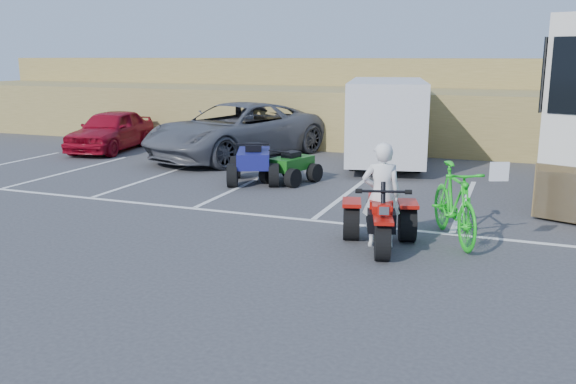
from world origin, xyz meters
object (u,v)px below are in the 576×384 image
(green_dirt_bike, at_px, (454,203))
(quad_atv_green, at_px, (291,182))
(rider, at_px, (381,195))
(cargo_trailer, at_px, (386,119))
(red_car, at_px, (111,130))
(quad_atv_blue, at_px, (254,182))
(grey_pickup, at_px, (236,131))
(red_trike_atv, at_px, (380,248))

(green_dirt_bike, height_order, quad_atv_green, green_dirt_bike)
(rider, xyz_separation_m, cargo_trailer, (-1.68, 8.20, 0.45))
(red_car, height_order, quad_atv_green, red_car)
(red_car, bearing_deg, quad_atv_blue, -33.91)
(cargo_trailer, bearing_deg, green_dirt_bike, -81.13)
(green_dirt_bike, relative_size, quad_atv_blue, 1.32)
(rider, distance_m, red_car, 13.30)
(green_dirt_bike, bearing_deg, quad_atv_green, 116.45)
(grey_pickup, relative_size, red_car, 1.52)
(rider, relative_size, cargo_trailer, 0.32)
(red_car, bearing_deg, green_dirt_bike, -37.04)
(grey_pickup, distance_m, cargo_trailer, 4.78)
(green_dirt_bike, distance_m, quad_atv_green, 5.83)
(red_trike_atv, bearing_deg, quad_atv_green, 110.63)
(cargo_trailer, bearing_deg, red_car, 173.07)
(rider, bearing_deg, quad_atv_green, -68.83)
(red_trike_atv, xyz_separation_m, green_dirt_bike, (1.09, 0.92, 0.68))
(quad_atv_blue, height_order, quad_atv_green, quad_atv_blue)
(rider, bearing_deg, cargo_trailer, -93.85)
(red_trike_atv, xyz_separation_m, quad_atv_blue, (-4.27, 4.29, 0.00))
(red_trike_atv, xyz_separation_m, rider, (-0.04, 0.14, 0.90))
(red_car, bearing_deg, quad_atv_green, -29.17)
(rider, relative_size, quad_atv_blue, 1.05)
(grey_pickup, bearing_deg, quad_atv_blue, -37.89)
(green_dirt_bike, bearing_deg, cargo_trailer, 86.88)
(red_trike_atv, height_order, red_car, red_car)
(red_trike_atv, distance_m, cargo_trailer, 8.62)
(rider, bearing_deg, quad_atv_blue, -59.87)
(red_trike_atv, bearing_deg, red_car, 130.46)
(grey_pickup, relative_size, cargo_trailer, 1.10)
(rider, distance_m, green_dirt_bike, 1.39)
(green_dirt_bike, xyz_separation_m, red_car, (-12.20, 6.60, 0.02))
(rider, relative_size, quad_atv_green, 1.31)
(quad_atv_green, bearing_deg, grey_pickup, 152.22)
(grey_pickup, bearing_deg, green_dirt_bike, -22.28)
(cargo_trailer, height_order, quad_atv_green, cargo_trailer)
(green_dirt_bike, distance_m, grey_pickup, 10.11)
(red_car, distance_m, quad_atv_green, 8.30)
(grey_pickup, distance_m, quad_atv_green, 4.42)
(rider, height_order, quad_atv_blue, rider)
(red_car, height_order, cargo_trailer, cargo_trailer)
(quad_atv_blue, bearing_deg, grey_pickup, 100.21)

